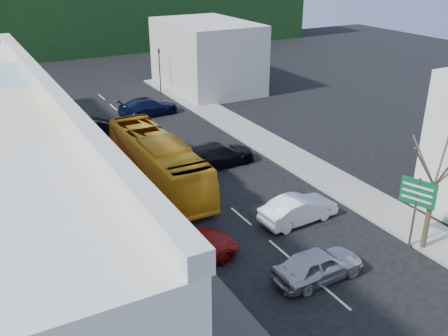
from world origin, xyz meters
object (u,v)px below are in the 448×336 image
Objects in this scene: traffic_signal at (160,71)px; car_silver at (318,266)px; pedestrian_left at (91,244)px; street_tree at (434,186)px; car_white at (298,210)px; direction_sign at (414,214)px; car_red at (186,251)px; bus at (158,162)px.

car_silver is at bearing 65.53° from traffic_signal.
street_tree is at bearing -127.80° from pedestrian_left.
pedestrian_left is 16.50m from street_tree.
direction_sign is (3.32, -4.86, 1.24)m from car_white.
car_red is 1.19× the size of direction_sign.
bus is 8.85m from pedestrian_left.
bus is 2.47× the size of traffic_signal.
traffic_signal reaches higher than pedestrian_left.
pedestrian_left reaches higher than car_red.
direction_sign is at bearing -92.62° from car_silver.
car_white is at bearing -89.78° from car_red.
traffic_signal is (10.42, 29.12, 1.65)m from car_red.
bus is 9.14m from car_red.
pedestrian_left is at bearing 47.18° from traffic_signal.
car_red is at bearing 49.46° from car_silver.
traffic_signal is (8.32, 20.27, 0.80)m from bus.
direction_sign is (5.68, -0.16, 1.24)m from car_silver.
bus is at bearing -19.45° from car_red.
pedestrian_left is 30.38m from traffic_signal.
street_tree is at bearing -56.22° from bus.
car_white is at bearing -57.89° from bus.
bus is at bearing 52.97° from traffic_signal.
bus reaches higher than car_silver.
direction_sign is at bearing -117.46° from car_red.
street_tree reaches higher than car_red.
bus reaches higher than pedestrian_left.
bus is at bearing 123.46° from street_tree.
bus is at bearing 28.09° from car_white.
traffic_signal is (0.00, 33.19, 0.41)m from direction_sign.
street_tree is 1.50× the size of traffic_signal.
direction_sign reaches higher than pedestrian_left.
car_white is 0.63× the size of street_tree.
traffic_signal is at bearing -41.08° from pedestrian_left.
pedestrian_left reaches higher than car_silver.
car_white is 0.96× the size of car_red.
car_white and car_red have the same top height.
car_silver is 2.59× the size of pedestrian_left.
bus is 13.07m from car_silver.
car_silver is 10.66m from pedestrian_left.
street_tree reaches higher than direction_sign.
car_white is at bearing 125.90° from street_tree.
traffic_signal is (14.30, 26.77, 1.35)m from pedestrian_left.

